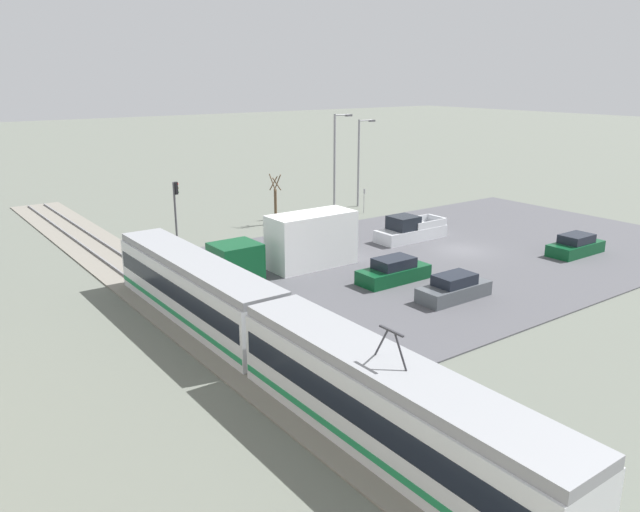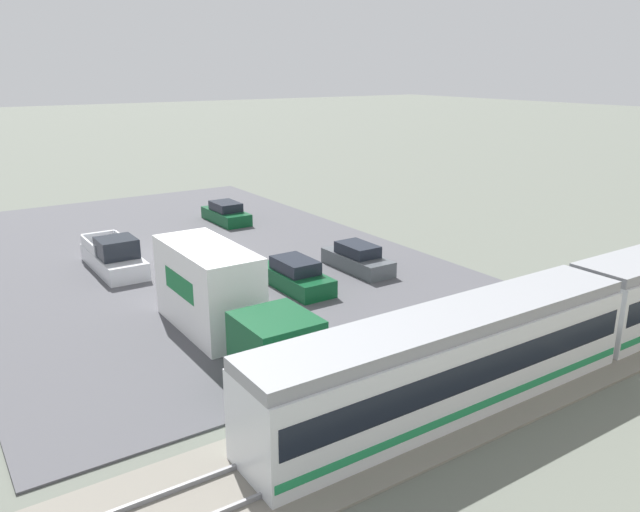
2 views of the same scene
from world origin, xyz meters
TOP-DOWN VIEW (x-y plane):
  - ground_plane at (0.00, 0.00)m, footprint 320.00×320.00m
  - road_surface at (0.00, 0.00)m, footprint 23.65×36.25m
  - rail_bed at (0.00, 21.06)m, footprint 71.38×4.40m
  - light_rail_tram at (-8.00, 21.06)m, footprint 29.27×2.63m
  - box_truck at (3.20, 12.34)m, footprint 2.51×9.92m
  - pickup_truck at (4.30, 1.01)m, footprint 2.06×5.85m
  - sedan_car_0 at (-5.46, -5.65)m, footprint 1.87×4.47m
  - sedan_car_1 at (-2.35, 8.79)m, footprint 1.85×4.68m
  - sedan_car_2 at (-6.66, 8.17)m, footprint 1.73×4.50m
  - traffic_light_pole at (14.95, 15.25)m, footprint 0.28×0.47m
  - street_tree at (15.14, 6.25)m, footprint 1.02×0.85m
  - street_lamp_near_crossing at (16.76, -4.33)m, footprint 0.36×1.95m
  - street_lamp_mid_block at (15.44, -0.44)m, footprint 0.36×1.95m
  - no_parking_sign at (14.05, -2.62)m, footprint 0.32×0.08m

SIDE VIEW (x-z plane):
  - ground_plane at x=0.00m, z-range 0.00..0.00m
  - road_surface at x=0.00m, z-range 0.00..0.08m
  - rail_bed at x=0.00m, z-range -0.06..0.16m
  - sedan_car_0 at x=-5.46m, z-range -0.05..1.38m
  - sedan_car_2 at x=-6.66m, z-range -0.05..1.39m
  - sedan_car_1 at x=-2.35m, z-range -0.05..1.44m
  - pickup_truck at x=4.30m, z-range -0.16..1.78m
  - no_parking_sign at x=14.05m, z-range 0.25..2.49m
  - light_rail_tram at x=-8.00m, z-range -0.53..3.77m
  - box_truck at x=3.20m, z-range -0.06..3.49m
  - street_tree at x=15.14m, z-range -0.19..4.07m
  - traffic_light_pole at x=14.95m, z-range 0.71..5.21m
  - street_lamp_near_crossing at x=16.76m, z-range 0.63..8.86m
  - street_lamp_mid_block at x=15.44m, z-range 0.64..9.57m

